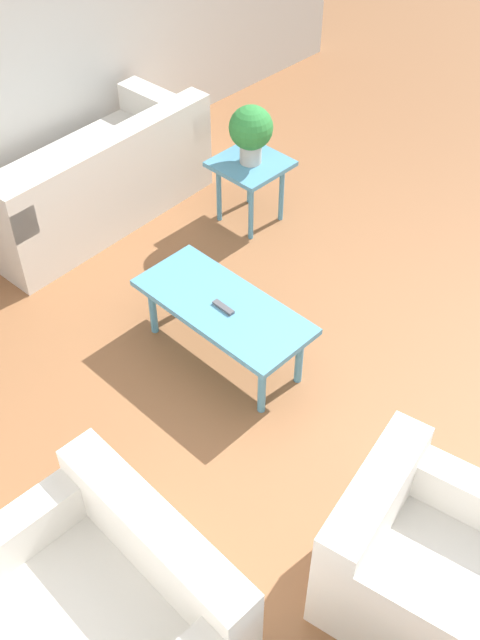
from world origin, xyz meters
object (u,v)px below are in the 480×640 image
sofa (91,182)px  armchair (425,565)px  loveseat (108,614)px  potted_plant (251,130)px  coffee_table (223,310)px  side_table_plant (250,171)px

sofa → armchair: size_ratio=1.86×
armchair → loveseat: bearing=132.1°
loveseat → potted_plant: 3.51m
coffee_table → sofa: bearing=-11.5°
loveseat → side_table_plant: loveseat is taller
loveseat → potted_plant: size_ratio=2.62×
armchair → sofa: bearing=65.5°
sofa → potted_plant: (-0.94, -0.83, 0.49)m
coffee_table → potted_plant: potted_plant is taller
armchair → side_table_plant: armchair is taller
sofa → potted_plant: 1.35m
armchair → potted_plant: potted_plant is taller
armchair → coffee_table: (1.87, -0.50, 0.10)m
sofa → side_table_plant: bearing=128.7°
potted_plant → coffee_table: bearing=127.2°
sofa → side_table_plant: size_ratio=3.69×
side_table_plant → potted_plant: size_ratio=1.18×
armchair → coffee_table: size_ratio=0.90×
loveseat → coffee_table: 1.97m
sofa → loveseat: 3.51m
armchair → coffee_table: bearing=63.8°
armchair → potted_plant: (2.79, -1.71, 0.50)m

